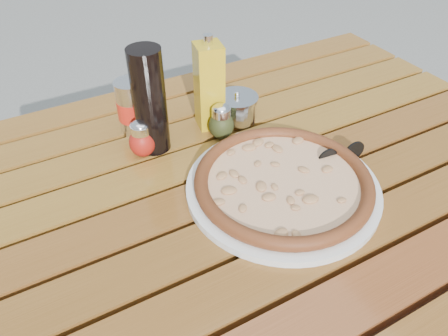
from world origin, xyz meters
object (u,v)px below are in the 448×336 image
soda_can (133,107)px  parmesan_tin (237,108)px  oregano_shaker (221,122)px  olive_oil_cruet (209,86)px  pizza (283,181)px  dark_bottle (150,102)px  plate (283,188)px  sunglasses (340,155)px  pepper_shaker (142,139)px  table (229,214)px

soda_can → parmesan_tin: (0.22, -0.07, -0.03)m
oregano_shaker → olive_oil_cruet: 0.08m
pizza → dark_bottle: size_ratio=1.73×
olive_oil_cruet → plate: bearing=-86.6°
soda_can → sunglasses: 0.45m
pizza → pepper_shaker: (-0.19, 0.23, 0.02)m
oregano_shaker → soda_can: 0.19m
table → pizza: (0.08, -0.06, 0.10)m
plate → soda_can: soda_can is taller
pizza → dark_bottle: (-0.16, 0.24, 0.09)m
soda_can → sunglasses: soda_can is taller
table → pepper_shaker: size_ratio=17.07×
olive_oil_cruet → parmesan_tin: bearing=-10.2°
pizza → plate: bearing=0.0°
oregano_shaker → parmesan_tin: (0.06, 0.04, -0.01)m
table → pizza: size_ratio=3.68×
table → sunglasses: sunglasses is taller
pepper_shaker → sunglasses: (0.34, -0.21, -0.02)m
dark_bottle → pizza: bearing=-57.1°
table → parmesan_tin: size_ratio=11.30×
plate → pizza: bearing=180.0°
table → oregano_shaker: (0.06, 0.15, 0.11)m
soda_can → olive_oil_cruet: bearing=-20.6°
dark_bottle → plate: bearing=-57.1°
plate → oregano_shaker: (-0.02, 0.21, 0.03)m
parmesan_tin → sunglasses: size_ratio=1.12×
pepper_shaker → soda_can: size_ratio=0.68×
plate → soda_can: size_ratio=3.00×
pizza → parmesan_tin: parmesan_tin is taller
olive_oil_cruet → pizza: bearing=-86.6°
table → soda_can: bearing=108.7°
dark_bottle → table: bearing=-67.7°
pepper_shaker → oregano_shaker: (0.17, -0.02, 0.00)m
oregano_shaker → dark_bottle: bearing=165.6°
soda_can → sunglasses: bearing=-43.3°
pepper_shaker → oregano_shaker: same height
oregano_shaker → olive_oil_cruet: (0.00, 0.06, 0.06)m
table → pepper_shaker: (-0.11, 0.17, 0.11)m
plate → parmesan_tin: parmesan_tin is taller
pizza → sunglasses: size_ratio=3.43×
pepper_shaker → dark_bottle: (0.03, 0.01, 0.07)m
table → olive_oil_cruet: olive_oil_cruet is taller
dark_bottle → olive_oil_cruet: bearing=8.2°
pizza → parmesan_tin: 0.26m
pizza → dark_bottle: bearing=122.9°
sunglasses → parmesan_tin: bearing=120.2°
olive_oil_cruet → oregano_shaker: bearing=-91.3°
olive_oil_cruet → table: bearing=-107.8°
pepper_shaker → dark_bottle: 0.08m
plate → table: bearing=144.2°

